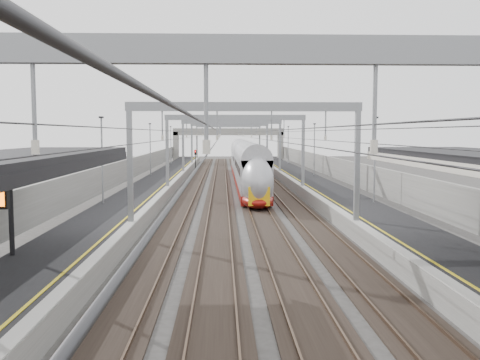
{
  "coord_description": "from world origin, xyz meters",
  "views": [
    {
      "loc": [
        -1.22,
        -7.5,
        5.89
      ],
      "look_at": [
        0.0,
        29.21,
        2.68
      ],
      "focal_mm": 40.0,
      "sensor_mm": 36.0,
      "label": 1
    }
  ],
  "objects": [
    {
      "name": "overhead_line",
      "position": [
        0.0,
        51.62,
        6.14
      ],
      "size": [
        13.0,
        140.0,
        6.6
      ],
      "color": "gray",
      "rests_on": "platform_left"
    },
    {
      "name": "overbridge",
      "position": [
        0.0,
        100.0,
        5.31
      ],
      "size": [
        22.0,
        2.2,
        6.9
      ],
      "color": "slate",
      "rests_on": "ground"
    },
    {
      "name": "platform_left",
      "position": [
        -8.0,
        45.0,
        0.5
      ],
      "size": [
        4.0,
        120.0,
        1.0
      ],
      "primitive_type": "cube",
      "color": "black",
      "rests_on": "ground"
    },
    {
      "name": "wall_left",
      "position": [
        -11.2,
        45.0,
        1.6
      ],
      "size": [
        0.3,
        120.0,
        3.2
      ],
      "primitive_type": "cube",
      "color": "slate",
      "rests_on": "ground"
    },
    {
      "name": "tracks",
      "position": [
        0.0,
        45.0,
        0.05
      ],
      "size": [
        11.4,
        140.0,
        0.2
      ],
      "color": "black",
      "rests_on": "ground"
    },
    {
      "name": "signal_green",
      "position": [
        -5.2,
        71.57,
        2.42
      ],
      "size": [
        0.32,
        0.32,
        3.48
      ],
      "color": "black",
      "rests_on": "ground"
    },
    {
      "name": "signal_red_near",
      "position": [
        3.2,
        73.83,
        2.42
      ],
      "size": [
        0.32,
        0.32,
        3.48
      ],
      "color": "black",
      "rests_on": "ground"
    },
    {
      "name": "platform_right",
      "position": [
        8.0,
        45.0,
        0.5
      ],
      "size": [
        4.0,
        120.0,
        1.0
      ],
      "primitive_type": "cube",
      "color": "black",
      "rests_on": "ground"
    },
    {
      "name": "wall_right",
      "position": [
        11.2,
        45.0,
        1.6
      ],
      "size": [
        0.3,
        120.0,
        3.2
      ],
      "primitive_type": "cube",
      "color": "slate",
      "rests_on": "ground"
    },
    {
      "name": "signal_red_far",
      "position": [
        5.4,
        71.59,
        2.42
      ],
      "size": [
        0.32,
        0.32,
        3.48
      ],
      "color": "black",
      "rests_on": "ground"
    },
    {
      "name": "train",
      "position": [
        1.5,
        53.25,
        1.99
      ],
      "size": [
        2.54,
        46.37,
        4.03
      ],
      "color": "maroon",
      "rests_on": "ground"
    }
  ]
}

